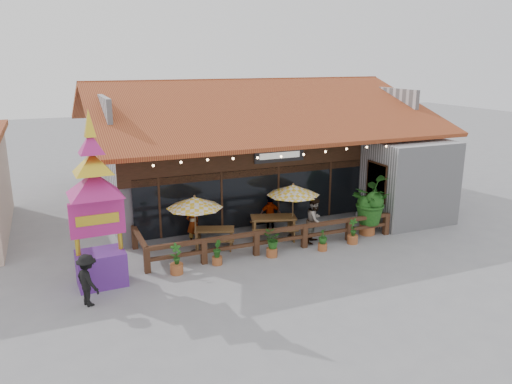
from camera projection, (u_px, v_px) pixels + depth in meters
name	position (u px, v px, depth m)	size (l,w,h in m)	color
ground	(309.00, 241.00, 19.79)	(100.00, 100.00, 0.00)	gray
restaurant_building	(251.00, 157.00, 25.20)	(15.50, 14.73, 6.09)	#BABAC0
patio_railing	(260.00, 236.00, 18.54)	(10.00, 2.60, 0.92)	#4C2F1B
umbrella_left	(195.00, 203.00, 18.17)	(2.59, 2.59, 2.22)	brown
umbrella_right	(293.00, 190.00, 19.76)	(2.79, 2.79, 2.26)	brown
picnic_table_left	(215.00, 234.00, 19.13)	(1.87, 1.75, 0.73)	brown
picnic_table_right	(273.00, 223.00, 20.13)	(2.18, 2.01, 0.87)	brown
thai_sign_tower	(95.00, 189.00, 15.21)	(2.32, 2.32, 6.02)	#582486
tropical_plant	(369.00, 202.00, 20.26)	(2.10, 2.21, 2.41)	#985129
diner_a	(193.00, 223.00, 19.35)	(0.61, 0.40, 1.67)	#3C1F13
diner_b	(315.00, 220.00, 19.49)	(0.88, 0.68, 1.80)	#3C1F13
diner_c	(270.00, 214.00, 20.67)	(0.89, 0.37, 1.53)	#3C1F13
pedestrian	(88.00, 280.00, 14.48)	(1.02, 0.58, 1.58)	black
planter_a	(176.00, 261.00, 16.70)	(0.44, 0.44, 1.08)	#985129
planter_b	(217.00, 254.00, 17.47)	(0.36, 0.40, 0.89)	#985129
planter_c	(272.00, 242.00, 18.12)	(0.78, 0.75, 0.99)	#985129
planter_d	(323.00, 240.00, 18.74)	(0.46, 0.46, 0.86)	#985129
planter_e	(353.00, 233.00, 19.45)	(0.42, 0.43, 1.02)	#985129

